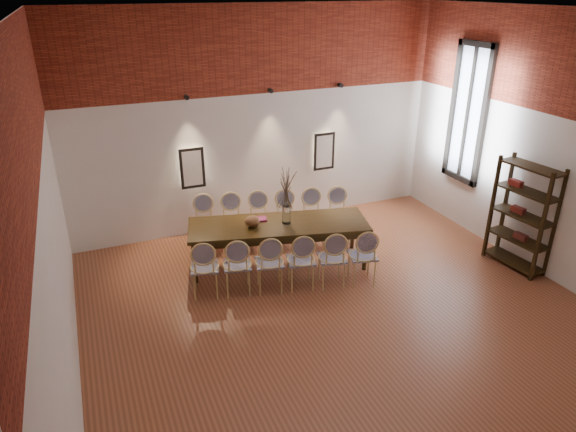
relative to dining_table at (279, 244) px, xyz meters
name	(u,v)px	position (x,y,z in m)	size (l,w,h in m)	color
floor	(346,319)	(0.31, -1.79, -0.39)	(7.00, 7.00, 0.02)	#9A5737
ceiling	(364,11)	(0.31, -1.79, 3.63)	(7.00, 7.00, 0.02)	silver
wall_back	(258,121)	(0.31, 1.76, 1.62)	(7.00, 0.10, 4.00)	silver
wall_left	(42,234)	(-3.24, -1.79, 1.62)	(0.10, 7.00, 4.00)	silver
wall_right	(564,152)	(3.86, -1.79, 1.62)	(0.10, 7.00, 4.00)	silver
brick_band_back	(258,50)	(0.31, 1.69, 2.88)	(7.00, 0.02, 1.50)	maroon
brick_band_left	(23,109)	(-3.17, -1.79, 2.88)	(0.02, 7.00, 1.50)	maroon
niche_left	(192,168)	(-0.99, 1.66, 0.93)	(0.36, 0.06, 0.66)	#FFEAC6
niche_right	(323,151)	(1.61, 1.66, 0.93)	(0.36, 0.06, 0.66)	#FFEAC6
spot_fixture_left	(187,97)	(-0.99, 1.63, 2.17)	(0.08, 0.08, 0.10)	black
spot_fixture_mid	(270,91)	(0.51, 1.63, 2.17)	(0.08, 0.08, 0.10)	black
spot_fixture_right	(340,85)	(1.91, 1.63, 2.17)	(0.08, 0.08, 0.10)	black
window_glass	(469,114)	(3.77, 0.21, 1.77)	(0.02, 0.78, 2.38)	silver
window_frame	(468,114)	(3.75, 0.21, 1.77)	(0.08, 0.90, 2.50)	black
window_mullion	(468,114)	(3.75, 0.21, 1.77)	(0.06, 0.06, 2.40)	black
dining_table	(279,244)	(0.00, 0.00, 0.00)	(2.88, 0.93, 0.75)	#37240C
chair_near_a	(205,267)	(-1.35, -0.43, 0.09)	(0.44, 0.44, 0.94)	#D7BE77
chair_near_b	(237,265)	(-0.88, -0.55, 0.09)	(0.44, 0.44, 0.94)	#D7BE77
chair_near_c	(269,262)	(-0.41, -0.66, 0.09)	(0.44, 0.44, 0.94)	#D7BE77
chair_near_d	(301,260)	(0.05, -0.78, 0.09)	(0.44, 0.44, 0.94)	#D7BE77
chair_near_e	(332,258)	(0.52, -0.90, 0.09)	(0.44, 0.44, 0.94)	#D7BE77
chair_near_f	(362,255)	(0.99, -1.01, 0.09)	(0.44, 0.44, 0.94)	#D7BE77
chair_far_a	(204,224)	(-0.99, 1.01, 0.09)	(0.44, 0.44, 0.94)	#D7BE77
chair_far_b	(232,223)	(-0.52, 0.90, 0.09)	(0.44, 0.44, 0.94)	#D7BE77
chair_far_c	(260,221)	(-0.05, 0.78, 0.09)	(0.44, 0.44, 0.94)	#D7BE77
chair_far_d	(286,219)	(0.41, 0.66, 0.09)	(0.44, 0.44, 0.94)	#D7BE77
chair_far_e	(313,218)	(0.88, 0.55, 0.09)	(0.44, 0.44, 0.94)	#D7BE77
chair_far_f	(339,216)	(1.35, 0.43, 0.09)	(0.44, 0.44, 0.94)	#D7BE77
vase	(286,215)	(0.13, -0.03, 0.53)	(0.14, 0.14, 0.30)	silver
dried_branches	(286,188)	(0.13, -0.03, 0.98)	(0.50, 0.50, 0.70)	brown
bowl	(252,221)	(-0.42, 0.05, 0.46)	(0.24, 0.24, 0.18)	brown
book	(258,219)	(-0.25, 0.25, 0.39)	(0.26, 0.18, 0.03)	maroon
shelving_rack	(522,216)	(3.59, -1.53, 0.53)	(0.38, 1.00, 1.80)	black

